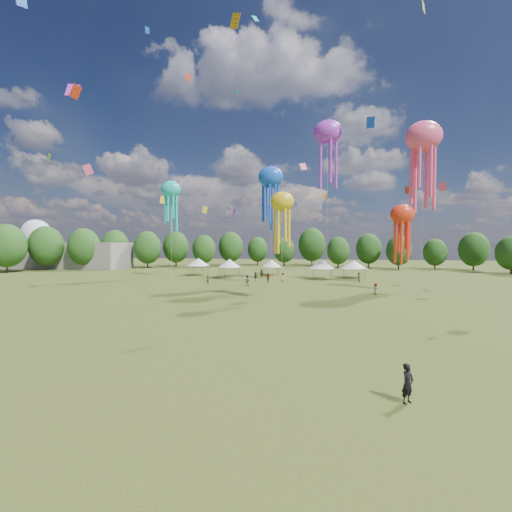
# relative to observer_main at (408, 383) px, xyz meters

# --- Properties ---
(ground) EXTENTS (300.00, 300.00, 0.00)m
(ground) POSITION_rel_observer_main_xyz_m (-9.09, 2.23, -0.89)
(ground) COLOR #384416
(ground) RESTS_ON ground
(observer_main) EXTENTS (0.77, 0.75, 1.78)m
(observer_main) POSITION_rel_observer_main_xyz_m (0.00, 0.00, 0.00)
(observer_main) COLOR black
(observer_main) RESTS_ON ground
(spectator_near) EXTENTS (0.95, 0.76, 1.90)m
(spectator_near) POSITION_rel_observer_main_xyz_m (-15.29, 39.40, 0.06)
(spectator_near) COLOR gray
(spectator_near) RESTS_ON ground
(spectators_far) EXTENTS (28.78, 22.05, 1.85)m
(spectators_far) POSITION_rel_observer_main_xyz_m (-9.69, 47.75, -0.01)
(spectators_far) COLOR gray
(spectators_far) RESTS_ON ground
(festival_tents) EXTENTS (41.44, 11.95, 4.09)m
(festival_tents) POSITION_rel_observer_main_xyz_m (-12.33, 57.11, 2.13)
(festival_tents) COLOR #47474C
(festival_tents) RESTS_ON ground
(show_kites) EXTENTS (54.48, 28.62, 29.88)m
(show_kites) POSITION_rel_observer_main_xyz_m (-1.60, 43.86, 19.15)
(show_kites) COLOR blue
(show_kites) RESTS_ON ground
(small_kites) EXTENTS (71.85, 63.79, 44.87)m
(small_kites) POSITION_rel_observer_main_xyz_m (-8.85, 42.31, 28.04)
(small_kites) COLOR blue
(small_kites) RESTS_ON ground
(treeline) EXTENTS (201.57, 95.24, 13.43)m
(treeline) POSITION_rel_observer_main_xyz_m (-12.95, 64.74, 5.65)
(treeline) COLOR #38281C
(treeline) RESTS_ON ground
(hangar) EXTENTS (40.00, 12.00, 8.00)m
(hangar) POSITION_rel_observer_main_xyz_m (-81.09, 74.23, 3.11)
(hangar) COLOR gray
(hangar) RESTS_ON ground
(radome) EXTENTS (9.00, 9.00, 16.00)m
(radome) POSITION_rel_observer_main_xyz_m (-97.09, 80.23, 9.09)
(radome) COLOR white
(radome) RESTS_ON ground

